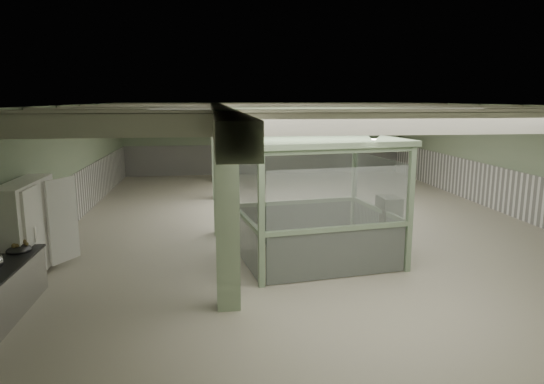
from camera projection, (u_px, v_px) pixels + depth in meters
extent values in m
plane|color=beige|center=(301.00, 222.00, 15.10)|extent=(20.00, 20.00, 0.00)
cube|color=silver|center=(303.00, 105.00, 14.42)|extent=(14.00, 20.00, 0.02)
cube|color=#92A584|center=(265.00, 139.00, 24.50)|extent=(14.00, 0.02, 3.60)
cube|color=#92A584|center=(483.00, 293.00, 5.02)|extent=(14.00, 0.02, 3.60)
cube|color=#92A584|center=(62.00, 169.00, 13.89)|extent=(0.02, 20.00, 3.60)
cube|color=#92A584|center=(515.00, 161.00, 15.64)|extent=(0.02, 20.00, 3.60)
cube|color=white|center=(66.00, 205.00, 14.09)|extent=(0.05, 19.90, 1.50)
cube|color=white|center=(511.00, 193.00, 15.83)|extent=(0.05, 19.90, 1.50)
cube|color=white|center=(265.00, 159.00, 24.68)|extent=(13.90, 0.05, 1.50)
cube|color=silver|center=(219.00, 113.00, 14.15)|extent=(0.45, 19.90, 0.40)
cube|color=silver|center=(399.00, 124.00, 7.15)|extent=(13.90, 0.35, 0.32)
cube|color=silver|center=(350.00, 117.00, 9.59)|extent=(13.90, 0.35, 0.32)
cube|color=silver|center=(322.00, 114.00, 12.02)|extent=(13.90, 0.35, 0.32)
cube|color=silver|center=(303.00, 111.00, 14.46)|extent=(13.90, 0.35, 0.32)
cube|color=silver|center=(289.00, 109.00, 16.89)|extent=(13.90, 0.35, 0.32)
cube|color=silver|center=(279.00, 108.00, 19.33)|extent=(13.90, 0.35, 0.32)
cube|color=silver|center=(271.00, 107.00, 21.76)|extent=(13.90, 0.35, 0.32)
cube|color=#A2BA95|center=(227.00, 212.00, 8.61)|extent=(0.42, 0.42, 3.60)
cube|color=#A2BA95|center=(221.00, 171.00, 13.48)|extent=(0.42, 0.42, 3.60)
cube|color=#A2BA95|center=(217.00, 152.00, 18.35)|extent=(0.42, 0.42, 3.60)
cube|color=#A2BA95|center=(216.00, 143.00, 22.24)|extent=(0.42, 0.42, 3.60)
cone|color=#344332|center=(374.00, 136.00, 9.72)|extent=(0.44, 0.44, 0.22)
cone|color=#344332|center=(315.00, 123.00, 15.08)|extent=(0.44, 0.44, 0.22)
cone|color=#344332|center=(289.00, 117.00, 19.95)|extent=(0.44, 0.44, 0.22)
cube|color=white|center=(27.00, 233.00, 10.19)|extent=(0.55, 2.19, 2.01)
cube|color=white|center=(33.00, 239.00, 9.74)|extent=(0.06, 0.82, 1.91)
cube|color=white|center=(56.00, 225.00, 10.82)|extent=(0.46, 0.74, 1.91)
cube|color=silver|center=(36.00, 239.00, 9.74)|extent=(0.02, 0.05, 0.30)
cube|color=silver|center=(51.00, 226.00, 10.72)|extent=(0.02, 0.05, 0.30)
cube|color=#8DA987|center=(261.00, 221.00, 9.65)|extent=(0.14, 0.14, 2.79)
cube|color=#8DA987|center=(234.00, 194.00, 12.28)|extent=(0.14, 0.14, 2.79)
cube|color=#8DA987|center=(410.00, 210.00, 10.55)|extent=(0.14, 0.14, 2.79)
cube|color=#8DA987|center=(354.00, 188.00, 13.18)|extent=(0.14, 0.14, 2.79)
cube|color=#8DA987|center=(316.00, 140.00, 11.14)|extent=(4.01, 3.54, 0.12)
cube|color=silver|center=(338.00, 254.00, 10.26)|extent=(3.12, 0.53, 1.05)
cube|color=silver|center=(339.00, 197.00, 10.03)|extent=(3.12, 0.53, 1.22)
cube|color=silver|center=(296.00, 222.00, 12.89)|extent=(3.12, 0.53, 1.05)
cube|color=silver|center=(296.00, 177.00, 12.66)|extent=(3.12, 0.53, 1.22)
cube|color=silver|center=(246.00, 242.00, 11.13)|extent=(0.45, 2.57, 1.05)
cube|color=silver|center=(246.00, 189.00, 10.89)|extent=(0.45, 2.57, 1.22)
cube|color=silver|center=(378.00, 231.00, 12.02)|extent=(0.45, 2.57, 1.05)
cube|color=silver|center=(380.00, 182.00, 11.79)|extent=(0.45, 2.57, 1.22)
cube|color=#505446|center=(388.00, 225.00, 11.91)|extent=(0.48, 0.67, 1.44)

